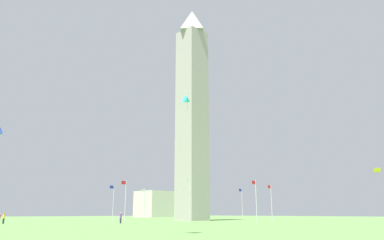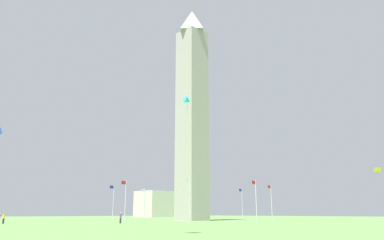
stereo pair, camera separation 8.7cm
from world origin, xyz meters
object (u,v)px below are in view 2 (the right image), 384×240
at_px(flagpole_se, 271,201).
at_px(person_purple_shirt, 121,218).
at_px(kite_yellow_diamond, 377,170).
at_px(flagpole_s, 242,202).
at_px(person_yellow_shirt, 4,218).
at_px(flagpole_n, 125,199).
at_px(flagpole_w, 144,202).
at_px(kite_cyan_delta, 187,101).
at_px(flagpole_e, 256,199).
at_px(obelisk_monument, 192,109).
at_px(distant_building, 168,204).
at_px(flagpole_sw, 193,203).
at_px(flagpole_ne, 189,198).
at_px(flagpole_nw, 113,201).

height_order(flagpole_se, person_purple_shirt, flagpole_se).
bearing_deg(kite_yellow_diamond, flagpole_se, -84.60).
bearing_deg(flagpole_s, person_yellow_shirt, -2.58).
relative_size(flagpole_se, person_purple_shirt, 4.39).
bearing_deg(kite_yellow_diamond, flagpole_n, -47.30).
relative_size(flagpole_n, person_yellow_shirt, 4.36).
bearing_deg(person_purple_shirt, flagpole_se, -47.93).
relative_size(flagpole_w, kite_cyan_delta, 2.39).
bearing_deg(flagpole_e, obelisk_monument, -90.21).
distance_m(flagpole_n, kite_yellow_diamond, 47.07).
bearing_deg(flagpole_w, distant_building, -136.07).
bearing_deg(flagpole_sw, kite_yellow_diamond, 92.56).
bearing_deg(flagpole_s, flagpole_e, 45.00).
xyz_separation_m(obelisk_monument, person_yellow_shirt, (37.90, -2.49, -24.34)).
distance_m(flagpole_n, flagpole_s, 34.74).
xyz_separation_m(flagpole_e, flagpole_se, (-12.28, -5.09, 0.00)).
bearing_deg(person_purple_shirt, kite_cyan_delta, -38.39).
distance_m(flagpole_n, flagpole_ne, 13.29).
distance_m(kite_yellow_diamond, distant_building, 97.39).
bearing_deg(kite_cyan_delta, flagpole_s, -164.21).
bearing_deg(person_purple_shirt, flagpole_ne, -62.48).
bearing_deg(distant_building, flagpole_s, 66.51).
relative_size(obelisk_monument, flagpole_e, 6.58).
height_order(obelisk_monument, kite_cyan_delta, obelisk_monument).
bearing_deg(flagpole_nw, flagpole_n, 67.50).
relative_size(flagpole_ne, person_yellow_shirt, 4.36).
bearing_deg(flagpole_sw, flagpole_e, 67.50).
height_order(flagpole_e, kite_yellow_diamond, kite_yellow_diamond).
bearing_deg(kite_cyan_delta, distant_building, -127.76).
bearing_deg(flagpole_s, obelisk_monument, -0.00).
relative_size(kite_cyan_delta, distant_building, 0.12).
bearing_deg(distant_building, person_purple_shirt, 45.13).
distance_m(flagpole_ne, flagpole_nw, 24.56).
relative_size(person_purple_shirt, kite_yellow_diamond, 0.89).
bearing_deg(person_yellow_shirt, flagpole_e, 7.64).
distance_m(flagpole_ne, kite_cyan_delta, 20.72).
bearing_deg(flagpole_ne, distant_building, -127.86).
xyz_separation_m(flagpole_w, kite_yellow_diamond, (-14.37, 51.76, 5.02)).
bearing_deg(flagpole_e, distant_building, -119.41).
relative_size(flagpole_e, flagpole_nw, 1.00).
distance_m(flagpole_se, person_purple_shirt, 36.09).
distance_m(flagpole_sw, kite_yellow_diamond, 46.99).
bearing_deg(flagpole_se, obelisk_monument, -45.15).
distance_m(person_purple_shirt, person_yellow_shirt, 17.80).
height_order(flagpole_s, kite_yellow_diamond, kite_yellow_diamond).
xyz_separation_m(obelisk_monument, flagpole_ne, (12.34, 12.28, -21.00)).
height_order(obelisk_monument, flagpole_nw, obelisk_monument).
height_order(flagpole_se, flagpole_sw, same).
height_order(flagpole_n, person_yellow_shirt, flagpole_n).
height_order(flagpole_n, flagpole_s, same).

